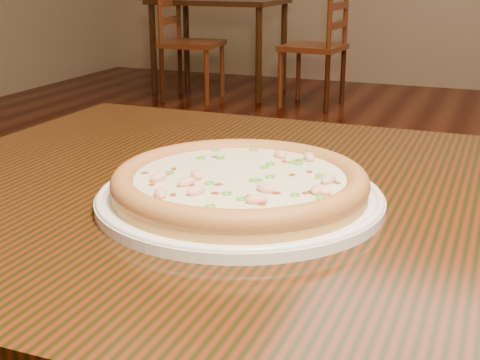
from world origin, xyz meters
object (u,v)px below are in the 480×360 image
at_px(pizza, 240,182).
at_px(bg_table_left, 219,11).
at_px(hero_table, 346,280).
at_px(chair_a, 185,42).
at_px(chair_b, 320,47).
at_px(plate, 240,197).

bearing_deg(pizza, bg_table_left, 113.91).
height_order(hero_table, chair_a, chair_a).
distance_m(hero_table, bg_table_left, 4.77).
bearing_deg(chair_b, chair_a, -173.50).
relative_size(bg_table_left, chair_b, 1.05).
xyz_separation_m(hero_table, pizza, (-0.12, -0.05, 0.13)).
bearing_deg(pizza, plate, 138.98).
bearing_deg(chair_b, plate, -76.03).
xyz_separation_m(hero_table, chair_a, (-2.18, 3.94, -0.21)).
height_order(hero_table, chair_b, chair_b).
height_order(plate, pizza, pizza).
relative_size(hero_table, chair_b, 1.26).
xyz_separation_m(pizza, chair_a, (-2.06, 3.99, -0.34)).
bearing_deg(plate, chair_a, 117.30).
height_order(plate, chair_a, chair_a).
relative_size(pizza, chair_a, 0.32).
bearing_deg(plate, chair_b, 103.97).
xyz_separation_m(hero_table, plate, (-0.12, -0.05, 0.11)).
bearing_deg(bg_table_left, plate, -66.09).
bearing_deg(plate, pizza, -41.02).
bearing_deg(chair_a, chair_b, 6.50).
bearing_deg(chair_a, bg_table_left, 71.26).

